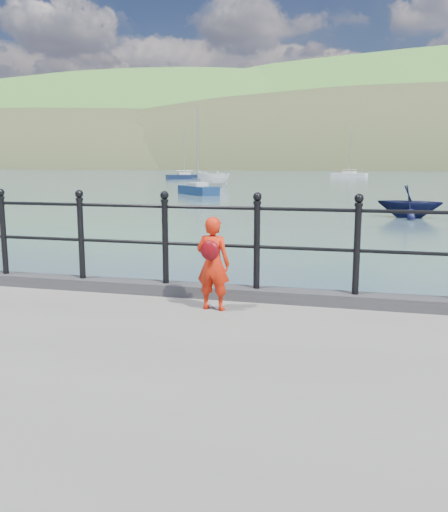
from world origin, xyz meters
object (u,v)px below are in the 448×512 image
(railing, at_px, (210,233))
(sailboat_deep, at_px, (349,175))
(child, at_px, (213,263))
(launch_navy, at_px, (410,202))
(sailboat_left, at_px, (184,177))
(sailboat_port, at_px, (198,190))
(launch_white, at_px, (213,179))

(railing, distance_m, sailboat_deep, 89.36)
(child, xyz_separation_m, launch_navy, (3.83, 21.70, -0.77))
(railing, xyz_separation_m, sailboat_deep, (-0.71, 89.34, -1.48))
(railing, height_order, sailboat_left, sailboat_left)
(railing, bearing_deg, launch_navy, 79.22)
(child, relative_size, launch_navy, 0.37)
(sailboat_left, relative_size, sailboat_port, 1.08)
(launch_navy, bearing_deg, sailboat_deep, 11.71)
(launch_navy, relative_size, sailboat_port, 0.41)
(railing, relative_size, launch_white, 3.99)
(launch_white, xyz_separation_m, sailboat_deep, (12.53, 41.54, -0.53))
(launch_navy, height_order, sailboat_left, sailboat_left)
(railing, distance_m, launch_white, 49.61)
(child, relative_size, sailboat_port, 0.15)
(railing, xyz_separation_m, child, (0.19, -0.57, -0.27))
(child, bearing_deg, sailboat_deep, -84.86)
(launch_navy, bearing_deg, railing, 176.96)
(sailboat_port, bearing_deg, child, -25.08)
(launch_navy, xyz_separation_m, sailboat_port, (-15.38, 15.13, -0.44))
(launch_white, bearing_deg, sailboat_left, 145.24)
(sailboat_deep, relative_size, sailboat_port, 1.25)
(child, distance_m, sailboat_left, 76.78)
(child, xyz_separation_m, sailboat_deep, (-0.91, 89.91, -1.21))
(child, height_order, sailboat_port, sailboat_port)
(launch_white, xyz_separation_m, launch_navy, (17.27, -26.66, -0.09))
(launch_white, bearing_deg, sailboat_port, -50.50)
(child, xyz_separation_m, launch_white, (-13.44, 48.36, -0.68))
(railing, height_order, sailboat_port, sailboat_port)
(sailboat_deep, bearing_deg, child, -71.71)
(sailboat_left, bearing_deg, sailboat_deep, 5.39)
(launch_white, bearing_deg, launch_navy, -26.87)
(launch_white, distance_m, sailboat_port, 11.69)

